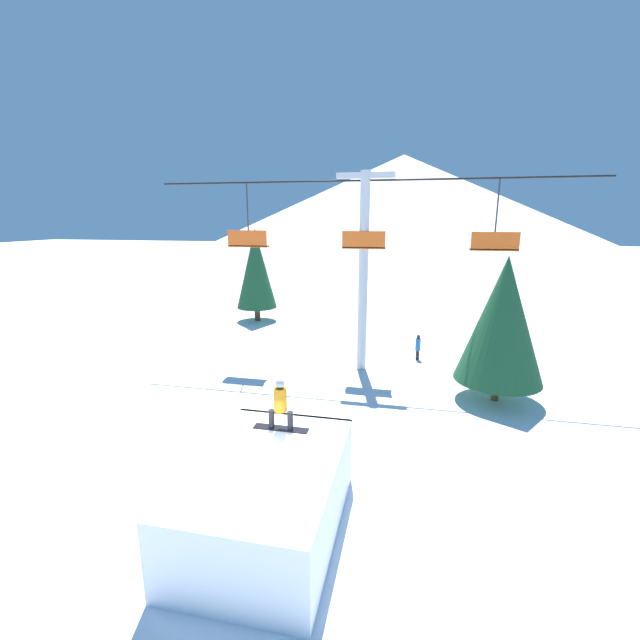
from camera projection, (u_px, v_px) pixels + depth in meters
name	position (u px, v px, depth m)	size (l,w,h in m)	color
ground_plane	(264.00, 532.00, 9.24)	(220.00, 220.00, 0.00)	white
mountain_ridge	(402.00, 204.00, 83.87)	(83.33, 83.33, 18.47)	silver
snow_ramp	(267.00, 496.00, 9.12)	(2.98, 4.49, 1.69)	white
snowboarder	(280.00, 404.00, 10.11)	(1.34, 0.31, 1.28)	black
chairlift	(364.00, 256.00, 18.10)	(18.22, 0.44, 8.51)	#B2B2B7
pine_tree_near	(503.00, 320.00, 15.24)	(3.10, 3.10, 5.37)	#4C3823
pine_tree_far	(256.00, 269.00, 27.57)	(2.59, 2.59, 6.00)	#4C3823
distant_skier	(418.00, 346.00, 20.40)	(0.24, 0.24, 1.23)	black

